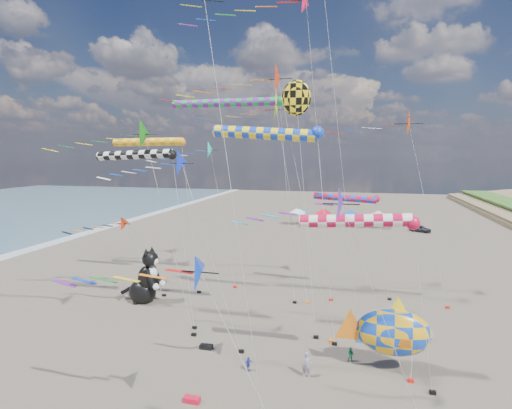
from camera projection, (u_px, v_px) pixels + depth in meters
The scene contains 27 objects.
delta_kite_0 at pixel (181, 167), 26.85m from camera, with size 9.88×2.01×14.01m.
delta_kite_1 at pixel (199, 153), 39.95m from camera, with size 9.45×1.95×15.03m.
delta_kite_3 at pixel (345, 208), 19.42m from camera, with size 8.81×1.95×12.25m.
delta_kite_4 at pixel (184, 280), 17.22m from camera, with size 11.11×1.92×9.49m.
delta_kite_5 at pixel (398, 125), 34.47m from camera, with size 14.18×2.66×17.64m.
delta_kite_6 at pixel (297, 2), 34.65m from camera, with size 14.39×3.12×28.52m.
delta_kite_7 at pixel (137, 136), 29.12m from camera, with size 11.96×2.47×16.38m.
delta_kite_8 at pixel (272, 83), 27.71m from camera, with size 11.93×2.17×19.86m.
delta_kite_9 at pixel (113, 226), 38.80m from camera, with size 10.21×1.54×7.80m.
delta_kite_10 at pixel (259, 112), 35.40m from camera, with size 12.34×2.35×18.79m.
windsock_0 at pixel (230, 103), 35.71m from camera, with size 11.64×0.83×18.55m.
windsock_1 at pixel (362, 222), 22.49m from camera, with size 7.90×0.78×10.21m.
windsock_2 at pixel (139, 156), 30.52m from camera, with size 8.01×0.72×13.87m.
windsock_3 at pixel (271, 134), 27.80m from camera, with size 9.06×0.90×15.45m.
windsock_4 at pixel (151, 143), 38.53m from camera, with size 8.86×0.81×15.14m.
windsock_5 at pixel (348, 199), 37.11m from camera, with size 7.42×0.66×9.83m.
angelfish_kite at pixel (294, 100), 29.77m from camera, with size 3.74×3.02×19.04m.
cat_inflatable at pixel (145, 275), 36.43m from camera, with size 3.88×1.94×5.23m, color black, non-canonical shape.
fish_inflatable at pixel (392, 332), 24.77m from camera, with size 6.07×2.20×4.90m.
person_adult at pixel (307, 365), 24.30m from camera, with size 0.58×0.38×1.59m, color gray.
child_green at pixel (351, 355), 26.10m from camera, with size 0.49×0.38×1.00m, color #218451.
child_blue at pixel (248, 364), 25.04m from camera, with size 0.54×0.23×0.93m, color #2738AD.
kite_bag_0 at pixel (192, 400), 21.91m from camera, with size 0.90×0.44×0.30m, color red.
kite_bag_1 at pixel (206, 347), 27.93m from camera, with size 0.90×0.44×0.30m, color black.
kite_bag_2 at pixel (364, 340), 28.90m from camera, with size 0.90×0.44×0.30m, color blue.
tent_row at pixel (337, 210), 75.06m from camera, with size 19.20×4.20×3.80m.
parked_car at pixel (420, 229), 69.89m from camera, with size 1.48×3.67×1.25m, color #26262D.
Camera 1 is at (5.11, -15.80, 13.55)m, focal length 28.00 mm.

